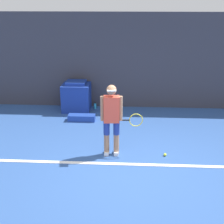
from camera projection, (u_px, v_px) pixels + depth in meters
name	position (u px, v px, depth m)	size (l,w,h in m)	color
ground_plane	(132.00, 169.00, 6.51)	(24.00, 24.00, 0.00)	#2D5193
back_wall	(133.00, 61.00, 9.74)	(24.00, 0.10, 2.97)	#383842
court_baseline	(132.00, 164.00, 6.68)	(21.60, 0.10, 0.01)	white
tennis_player	(112.00, 117.00, 6.83)	(0.93, 0.30, 1.63)	#A37556
tennis_ball	(165.00, 155.00, 7.03)	(0.07, 0.07, 0.07)	#D1E533
covered_chair	(76.00, 97.00, 9.75)	(0.85, 0.74, 0.95)	navy
equipment_bag	(82.00, 118.00, 9.04)	(0.78, 0.27, 0.18)	#1E3D99
water_bottle	(95.00, 106.00, 10.00)	(0.08, 0.08, 0.21)	#33ADD6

